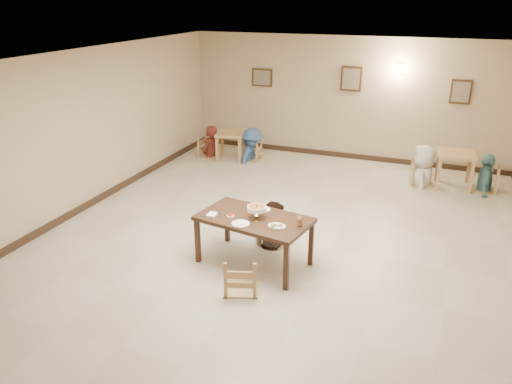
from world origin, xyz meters
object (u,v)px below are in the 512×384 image
at_px(main_diner, 273,202).
at_px(bg_table_left, 231,138).
at_px(chair_near, 241,258).
at_px(bg_chair_lr, 252,143).
at_px(bg_diner_a, 210,126).
at_px(curry_warmer, 257,208).
at_px(chair_far, 276,215).
at_px(bg_chair_rl, 424,163).
at_px(bg_table_right, 456,159).
at_px(bg_chair_rr, 487,167).
at_px(drink_glass, 300,222).
at_px(main_table, 254,222).
at_px(bg_diner_d, 490,154).
at_px(bg_chair_ll, 210,137).
at_px(bg_diner_c, 426,145).
at_px(bg_diner_b, 252,128).

xyz_separation_m(main_diner, bg_table_left, (-2.53, 3.99, -0.21)).
height_order(chair_near, bg_table_left, chair_near).
xyz_separation_m(bg_table_left, bg_chair_lr, (0.54, 0.07, -0.10)).
distance_m(bg_chair_lr, bg_diner_a, 1.16).
bearing_deg(curry_warmer, chair_far, 87.43).
relative_size(bg_chair_rl, bg_diner_a, 0.61).
height_order(curry_warmer, bg_chair_rl, curry_warmer).
relative_size(chair_near, bg_table_right, 1.25).
xyz_separation_m(bg_chair_rr, bg_diner_a, (-6.47, -0.00, 0.30)).
xyz_separation_m(main_diner, drink_glass, (0.68, -0.76, 0.09)).
height_order(bg_table_left, bg_diner_a, bg_diner_a).
xyz_separation_m(main_table, bg_table_left, (-2.48, 4.71, -0.15)).
bearing_deg(bg_chair_rr, bg_diner_d, 95.16).
distance_m(bg_chair_rr, bg_diner_a, 6.48).
relative_size(curry_warmer, bg_table_right, 0.39).
relative_size(main_diner, bg_chair_lr, 1.67).
relative_size(drink_glass, bg_chair_ll, 0.14).
height_order(chair_near, bg_chair_rl, chair_near).
relative_size(main_table, bg_chair_rl, 1.80).
relative_size(bg_table_right, bg_chair_rr, 0.77).
bearing_deg(main_table, bg_diner_d, 63.23).
relative_size(drink_glass, bg_diner_d, 0.09).
xyz_separation_m(main_diner, bg_table_right, (2.76, 3.93, -0.13)).
xyz_separation_m(bg_table_left, bg_diner_a, (-0.54, -0.07, 0.27)).
relative_size(chair_near, bg_chair_lr, 1.13).
relative_size(chair_near, curry_warmer, 3.23).
distance_m(main_diner, bg_diner_c, 4.40).
bearing_deg(bg_chair_rr, main_diner, -35.76).
bearing_deg(curry_warmer, bg_chair_lr, 112.50).
distance_m(main_table, bg_chair_lr, 5.17).
xyz_separation_m(bg_chair_ll, bg_diner_c, (5.20, -0.07, 0.36)).
height_order(drink_glass, bg_diner_b, bg_diner_b).
xyz_separation_m(drink_glass, bg_chair_lr, (-2.66, 4.82, -0.39)).
height_order(main_table, bg_chair_rr, bg_chair_rr).
relative_size(bg_table_left, bg_chair_rl, 0.82).
distance_m(drink_glass, bg_chair_ll, 6.01).
distance_m(chair_near, bg_chair_rr, 6.36).
relative_size(bg_chair_ll, bg_diner_d, 0.65).
bearing_deg(bg_chair_rr, drink_glass, -25.03).
bearing_deg(bg_chair_ll, bg_table_left, -79.66).
relative_size(chair_far, drink_glass, 6.80).
relative_size(curry_warmer, bg_table_left, 0.39).
distance_m(curry_warmer, drink_glass, 0.69).
bearing_deg(bg_chair_rr, chair_far, -36.10).
height_order(main_diner, bg_table_left, main_diner).
xyz_separation_m(bg_table_left, bg_diner_d, (5.93, -0.06, 0.26)).
bearing_deg(bg_table_left, chair_far, -56.83).
bearing_deg(bg_diner_d, main_diner, 138.84).
bearing_deg(bg_diner_c, main_table, -29.90).
bearing_deg(bg_diner_d, bg_chair_ll, 89.78).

